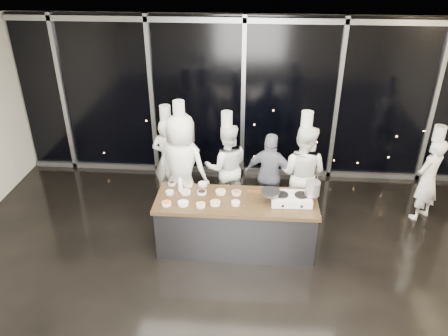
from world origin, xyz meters
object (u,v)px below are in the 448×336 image
Objects in this scene: demo_counter at (236,224)px; chef_far_left at (168,160)px; chef_left at (182,166)px; stock_pot at (312,188)px; chef_side at (428,178)px; frying_pan at (270,192)px; stove at (291,199)px; chef_center at (227,167)px; chef_right at (302,173)px; guest at (270,176)px.

chef_far_left is (-1.30, 1.33, 0.40)m from demo_counter.
chef_left is (-0.98, 0.92, 0.50)m from demo_counter.
chef_side reaches higher than stock_pot.
frying_pan reaches higher than demo_counter.
chef_far_left reaches higher than stock_pot.
chef_center is at bearing 129.28° from stove.
chef_far_left is 0.53m from chef_left.
chef_far_left is (-1.80, 1.35, -0.22)m from frying_pan.
chef_right is at bearing 93.25° from stock_pot.
chef_far_left is at bearing 141.46° from frying_pan.
chef_left is (-1.48, 0.94, -0.11)m from frying_pan.
guest is 0.54m from chef_right.
frying_pan is at bearing 156.87° from chef_far_left.
stove is at bearing 97.68° from chef_right.
chef_side is (4.51, -0.24, -0.06)m from chef_far_left.
chef_left reaches higher than guest.
chef_far_left reaches higher than stove.
demo_counter is at bearing 156.22° from chef_left.
chef_left reaches higher than frying_pan.
stove is 0.29× the size of chef_left.
chef_center is at bearing -173.30° from chef_far_left.
demo_counter is at bearing 91.76° from chef_center.
demo_counter is at bearing 63.88° from chef_right.
chef_right is at bearing -168.83° from guest.
chef_left is (-1.80, 0.93, -0.01)m from stove.
chef_far_left is at bearing 134.30° from demo_counter.
chef_right is at bearing -159.52° from chef_left.
chef_right is at bearing 160.43° from chef_center.
chef_far_left is 4.52m from chef_side.
stock_pot reaches higher than frying_pan.
frying_pan is at bearing -1.89° from demo_counter.
stock_pot is (0.62, 0.02, 0.08)m from frying_pan.
demo_counter is 1.31× the size of chef_far_left.
chef_far_left is at bearing -39.29° from chef_side.
chef_far_left is 1.08m from chef_center.
guest reaches higher than frying_pan.
demo_counter is 0.97m from stove.
chef_center is at bearing 100.83° from demo_counter.
chef_center is 3.45m from chef_side.
chef_far_left is 0.89× the size of chef_left.
chef_far_left is at bearing 151.31° from stock_pot.
demo_counter is 1.43m from chef_left.
stock_pot is (0.30, 0.01, 0.18)m from stove.
chef_far_left is (-2.12, 1.34, -0.12)m from stove.
chef_center is (-0.73, 1.22, -0.24)m from frying_pan.
stove is at bearing -177.32° from stock_pot.
chef_center reaches higher than demo_counter.
demo_counter is 1.28m from chef_center.
stock_pot is 0.11× the size of chef_right.
chef_left is (-2.10, 0.91, -0.19)m from stock_pot.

